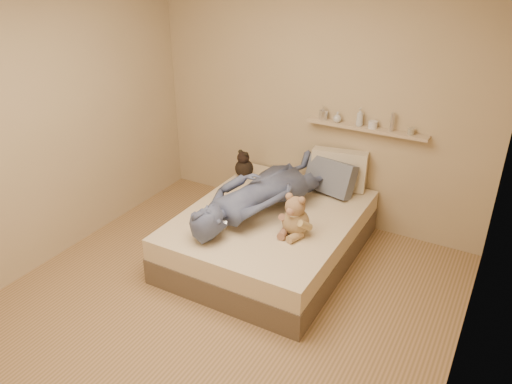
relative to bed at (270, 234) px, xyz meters
The scene contains 10 objects.
room 1.42m from the bed, 90.00° to the right, with size 3.80×3.80×3.80m.
bed is the anchor object (origin of this frame).
game_console 0.72m from the bed, 108.32° to the right, with size 0.16×0.11×0.05m.
teddy_bear 0.56m from the bed, 32.33° to the right, with size 0.32×0.31×0.39m.
dark_plush 0.93m from the bed, 137.37° to the left, with size 0.20×0.20×0.30m.
pillow_cream 0.99m from the bed, 67.65° to the left, with size 0.55×0.16×0.40m, color beige.
pillow_grey 0.85m from the bed, 66.06° to the left, with size 0.50×0.14×0.34m, color slate.
person 0.44m from the bed, 167.90° to the left, with size 0.62×1.70×0.41m, color #4E5A7B.
wall_shelf 1.38m from the bed, 58.82° to the left, with size 1.20×0.12×0.03m, color tan.
shelf_bottles 1.39m from the bed, 64.23° to the left, with size 0.95×0.09×0.18m.
Camera 1 is at (1.86, -2.67, 2.72)m, focal length 35.00 mm.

